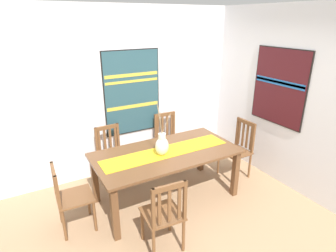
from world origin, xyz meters
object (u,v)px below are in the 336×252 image
object	(u,v)px
chair_3	(112,154)
centerpiece_vase	(162,145)
chair_0	(238,148)
painting_on_side_wall	(279,87)
chair_2	(164,214)
chair_1	(69,196)
painting_on_back_wall	(132,93)
chair_4	(168,140)
dining_table	(166,158)

from	to	relation	value
chair_3	centerpiece_vase	bearing A→B (deg)	-63.77
chair_0	painting_on_side_wall	bearing A→B (deg)	-29.44
painting_on_side_wall	chair_3	bearing A→B (deg)	155.12
painting_on_side_wall	chair_2	bearing A→B (deg)	-165.88
chair_3	chair_1	bearing A→B (deg)	-134.77
chair_2	painting_on_back_wall	bearing A→B (deg)	76.29
centerpiece_vase	chair_4	distance (m)	1.18
chair_0	chair_2	world-z (taller)	chair_0
chair_0	chair_2	xyz separation A→B (m)	(-1.85, -0.84, -0.01)
dining_table	chair_4	distance (m)	1.03
centerpiece_vase	painting_on_back_wall	bearing A→B (deg)	85.98
chair_1	chair_3	distance (m)	1.14
centerpiece_vase	painting_on_back_wall	xyz separation A→B (m)	(0.08, 1.18, 0.45)
chair_2	painting_on_back_wall	size ratio (longest dim) A/B	0.68
dining_table	painting_on_back_wall	distance (m)	1.33
chair_2	chair_4	world-z (taller)	chair_4
centerpiece_vase	painting_on_back_wall	size ratio (longest dim) A/B	0.55
chair_0	painting_on_side_wall	world-z (taller)	painting_on_side_wall
painting_on_back_wall	chair_2	bearing A→B (deg)	-103.71
chair_1	chair_3	size ratio (longest dim) A/B	0.96
chair_4	painting_on_side_wall	size ratio (longest dim) A/B	0.82
painting_on_side_wall	dining_table	bearing A→B (deg)	171.89
centerpiece_vase	chair_1	world-z (taller)	centerpiece_vase
chair_4	dining_table	bearing A→B (deg)	-120.69
chair_4	chair_2	bearing A→B (deg)	-120.55
painting_on_side_wall	chair_0	bearing A→B (deg)	150.56
chair_1	painting_on_back_wall	size ratio (longest dim) A/B	0.64
chair_4	painting_on_back_wall	xyz separation A→B (m)	(-0.53, 0.26, 0.86)
painting_on_back_wall	chair_4	bearing A→B (deg)	-26.15
centerpiece_vase	chair_4	xyz separation A→B (m)	(0.61, 0.92, -0.41)
chair_2	chair_4	bearing A→B (deg)	59.45
centerpiece_vase	chair_0	world-z (taller)	centerpiece_vase
chair_4	painting_on_back_wall	world-z (taller)	painting_on_back_wall
centerpiece_vase	chair_0	bearing A→B (deg)	2.17
chair_0	painting_on_side_wall	xyz separation A→B (m)	(0.46, -0.26, 1.03)
centerpiece_vase	chair_0	distance (m)	1.51
chair_1	painting_on_side_wall	size ratio (longest dim) A/B	0.77
chair_0	chair_2	distance (m)	2.03
dining_table	chair_4	bearing A→B (deg)	59.31
dining_table	chair_1	bearing A→B (deg)	179.19
chair_3	painting_on_side_wall	distance (m)	2.79
chair_0	dining_table	bearing A→B (deg)	-179.89
centerpiece_vase	chair_1	size ratio (longest dim) A/B	0.86
dining_table	centerpiece_vase	xyz separation A→B (m)	(-0.10, -0.05, 0.24)
centerpiece_vase	chair_3	world-z (taller)	centerpiece_vase
chair_0	chair_2	bearing A→B (deg)	-155.48
centerpiece_vase	painting_on_side_wall	size ratio (longest dim) A/B	0.66
dining_table	chair_2	world-z (taller)	chair_2
dining_table	chair_0	world-z (taller)	chair_0
chair_2	chair_3	size ratio (longest dim) A/B	1.01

